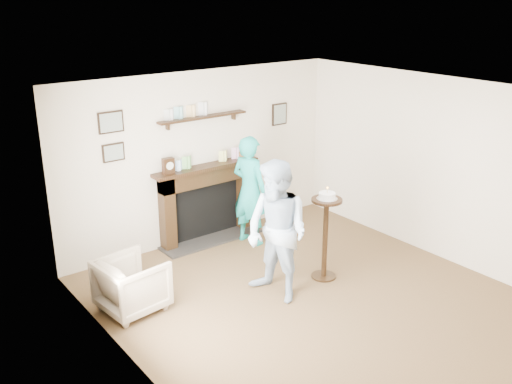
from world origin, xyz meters
TOP-DOWN VIEW (x-y plane):
  - ground at (0.00, 0.00)m, footprint 5.00×5.00m
  - room_shell at (-0.00, 0.69)m, footprint 4.54×5.02m
  - armchair at (-1.80, 1.20)m, footprint 0.79×0.77m
  - man at (-0.28, 0.41)m, footprint 0.77×0.92m
  - woman at (0.43, 1.90)m, footprint 0.51×0.66m
  - pedestal_table at (0.53, 0.42)m, footprint 0.39×0.39m

SIDE VIEW (x-z plane):
  - ground at x=0.00m, z-range 0.00..0.00m
  - armchair at x=-1.80m, z-range -0.32..0.32m
  - man at x=-0.28m, z-range -0.86..0.86m
  - woman at x=0.43m, z-range -0.81..0.81m
  - pedestal_table at x=0.53m, z-range 0.14..1.39m
  - room_shell at x=0.00m, z-range 0.36..2.88m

